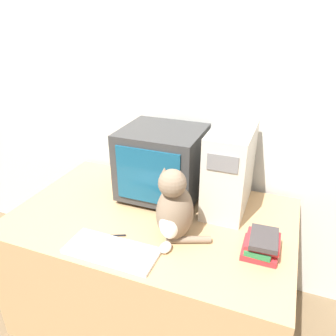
{
  "coord_description": "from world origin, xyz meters",
  "views": [
    {
      "loc": [
        0.61,
        -0.88,
        1.71
      ],
      "look_at": [
        0.07,
        0.51,
        0.99
      ],
      "focal_mm": 35.0,
      "sensor_mm": 36.0,
      "label": 1
    }
  ],
  "objects_px": {
    "cat": "(174,209)",
    "book_stack": "(261,244)",
    "crt_monitor": "(162,163)",
    "keyboard": "(112,251)",
    "pen": "(110,236)",
    "computer_tower": "(230,169)"
  },
  "relations": [
    {
      "from": "cat",
      "to": "keyboard",
      "type": "bearing_deg",
      "value": -137.2
    },
    {
      "from": "crt_monitor",
      "to": "keyboard",
      "type": "xyz_separation_m",
      "value": [
        -0.02,
        -0.56,
        -0.2
      ]
    },
    {
      "from": "book_stack",
      "to": "pen",
      "type": "bearing_deg",
      "value": -168.44
    },
    {
      "from": "keyboard",
      "to": "pen",
      "type": "xyz_separation_m",
      "value": [
        -0.07,
        0.1,
        -0.01
      ]
    },
    {
      "from": "pen",
      "to": "crt_monitor",
      "type": "bearing_deg",
      "value": 79.24
    },
    {
      "from": "keyboard",
      "to": "book_stack",
      "type": "xyz_separation_m",
      "value": [
        0.63,
        0.24,
        0.04
      ]
    },
    {
      "from": "book_stack",
      "to": "pen",
      "type": "height_order",
      "value": "book_stack"
    },
    {
      "from": "crt_monitor",
      "to": "computer_tower",
      "type": "xyz_separation_m",
      "value": [
        0.38,
        0.02,
        0.02
      ]
    },
    {
      "from": "pen",
      "to": "book_stack",
      "type": "bearing_deg",
      "value": 11.56
    },
    {
      "from": "cat",
      "to": "book_stack",
      "type": "relative_size",
      "value": 1.97
    },
    {
      "from": "cat",
      "to": "crt_monitor",
      "type": "bearing_deg",
      "value": 121.03
    },
    {
      "from": "computer_tower",
      "to": "keyboard",
      "type": "relative_size",
      "value": 1.07
    },
    {
      "from": "crt_monitor",
      "to": "keyboard",
      "type": "bearing_deg",
      "value": -92.23
    },
    {
      "from": "crt_monitor",
      "to": "keyboard",
      "type": "relative_size",
      "value": 1.04
    },
    {
      "from": "cat",
      "to": "pen",
      "type": "height_order",
      "value": "cat"
    },
    {
      "from": "crt_monitor",
      "to": "computer_tower",
      "type": "height_order",
      "value": "computer_tower"
    },
    {
      "from": "crt_monitor",
      "to": "computer_tower",
      "type": "bearing_deg",
      "value": 3.75
    },
    {
      "from": "computer_tower",
      "to": "pen",
      "type": "bearing_deg",
      "value": -133.94
    },
    {
      "from": "crt_monitor",
      "to": "pen",
      "type": "xyz_separation_m",
      "value": [
        -0.09,
        -0.46,
        -0.21
      ]
    },
    {
      "from": "crt_monitor",
      "to": "computer_tower",
      "type": "distance_m",
      "value": 0.38
    },
    {
      "from": "book_stack",
      "to": "keyboard",
      "type": "bearing_deg",
      "value": -159.0
    },
    {
      "from": "keyboard",
      "to": "cat",
      "type": "height_order",
      "value": "cat"
    }
  ]
}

